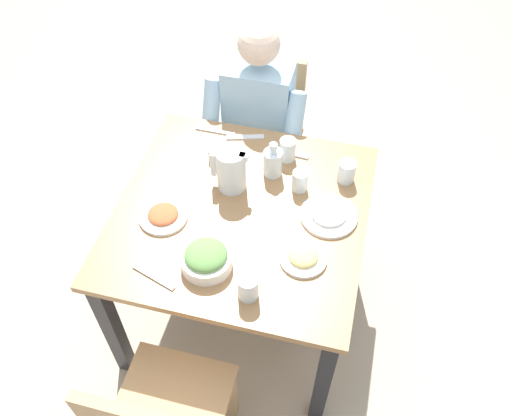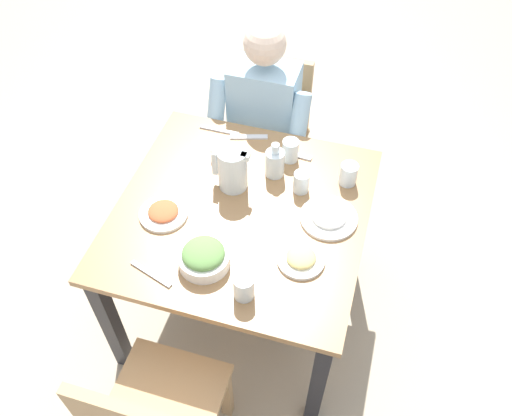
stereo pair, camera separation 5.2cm
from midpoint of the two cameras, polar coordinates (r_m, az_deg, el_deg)
name	(u,v)px [view 2 (the right image)]	position (r m, az deg, el deg)	size (l,w,h in m)	color
ground_plane	(244,303)	(2.70, -0.69, -10.23)	(8.00, 8.00, 0.00)	tan
dining_table	(242,227)	(2.19, -0.84, -2.03)	(0.99, 0.99, 0.73)	#997047
chair_near	(269,128)	(2.84, 1.98, 8.60)	(0.40, 0.40, 0.85)	tan
diner_near	(259,132)	(2.59, 0.88, 8.20)	(0.48, 0.53, 1.15)	#9EC6E0
water_pitcher	(232,169)	(2.13, -1.86, 4.27)	(0.16, 0.12, 0.19)	silver
salad_bowl	(204,257)	(1.92, -4.89, -5.26)	(0.19, 0.19, 0.09)	white
plate_rice_curry	(163,212)	(2.11, -9.27, -0.48)	(0.19, 0.19, 0.04)	white
plate_yoghurt	(329,217)	(2.09, 8.57, -0.93)	(0.23, 0.23, 0.04)	white
plate_fries	(301,258)	(1.95, 5.64, -5.43)	(0.18, 0.18, 0.04)	white
water_glass_near_right	(349,174)	(2.21, 10.62, 3.61)	(0.07, 0.07, 0.10)	silver
water_glass_center	(244,287)	(1.83, -0.50, -8.52)	(0.07, 0.07, 0.10)	silver
water_glass_near_left	(290,150)	(2.28, 4.38, 6.22)	(0.07, 0.07, 0.10)	silver
water_glass_by_pitcher	(301,182)	(2.15, 5.60, 2.80)	(0.07, 0.07, 0.09)	silver
oil_carafe	(275,164)	(2.20, 2.72, 4.77)	(0.08, 0.08, 0.16)	silver
salt_shaker	(214,154)	(2.29, -3.88, 5.85)	(0.03, 0.03, 0.05)	white
fork_near	(293,154)	(2.33, 4.65, 5.83)	(0.17, 0.03, 0.01)	silver
knife_near	(219,130)	(2.44, -3.38, 8.38)	(0.18, 0.02, 0.01)	silver
fork_far	(249,137)	(2.40, -0.15, 7.68)	(0.17, 0.03, 0.01)	silver
knife_far	(151,274)	(1.95, -10.53, -7.01)	(0.18, 0.02, 0.01)	silver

